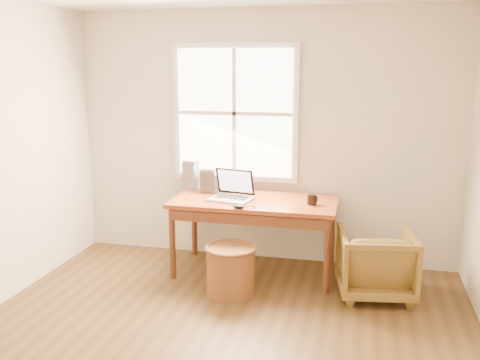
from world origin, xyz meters
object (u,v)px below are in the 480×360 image
(coffee_mug, at_px, (312,199))
(desk, at_px, (255,201))
(wicker_stool, at_px, (231,271))
(armchair, at_px, (376,263))
(cd_stack_a, at_px, (208,179))
(laptop, at_px, (231,185))

(coffee_mug, bearing_deg, desk, 172.43)
(wicker_stool, bearing_deg, armchair, 12.01)
(desk, height_order, cd_stack_a, cd_stack_a)
(wicker_stool, bearing_deg, laptop, 104.00)
(armchair, distance_m, laptop, 1.53)
(laptop, bearing_deg, coffee_mug, 13.53)
(laptop, relative_size, cd_stack_a, 1.73)
(wicker_stool, relative_size, cd_stack_a, 1.73)
(armchair, relative_size, coffee_mug, 6.72)
(armchair, relative_size, wicker_stool, 1.53)
(desk, relative_size, coffee_mug, 16.09)
(armchair, bearing_deg, coffee_mug, -29.40)
(armchair, height_order, cd_stack_a, cd_stack_a)
(armchair, relative_size, laptop, 1.53)
(desk, bearing_deg, wicker_stool, -100.45)
(wicker_stool, height_order, cd_stack_a, cd_stack_a)
(armchair, bearing_deg, laptop, -17.05)
(armchair, bearing_deg, desk, -22.67)
(desk, distance_m, laptop, 0.30)
(laptop, distance_m, coffee_mug, 0.79)
(wicker_stool, xyz_separation_m, cd_stack_a, (-0.44, 0.79, 0.66))
(laptop, distance_m, cd_stack_a, 0.45)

